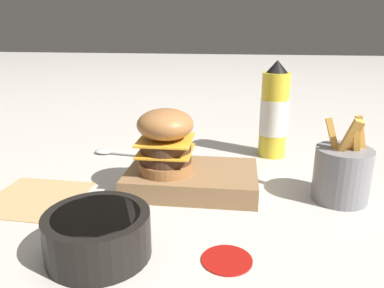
{
  "coord_description": "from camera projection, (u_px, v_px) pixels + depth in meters",
  "views": [
    {
      "loc": [
        0.03,
        -0.65,
        0.3
      ],
      "look_at": [
        -0.05,
        -0.01,
        0.09
      ],
      "focal_mm": 35.0,
      "sensor_mm": 36.0,
      "label": 1
    }
  ],
  "objects": [
    {
      "name": "ground_plane",
      "position": [
        219.0,
        187.0,
        0.71
      ],
      "size": [
        6.0,
        6.0,
        0.0
      ],
      "primitive_type": "plane",
      "color": "#B7B2A8"
    },
    {
      "name": "serving_board",
      "position": [
        192.0,
        179.0,
        0.7
      ],
      "size": [
        0.24,
        0.15,
        0.04
      ],
      "color": "olive",
      "rests_on": "ground_plane"
    },
    {
      "name": "burger",
      "position": [
        166.0,
        140.0,
        0.67
      ],
      "size": [
        0.1,
        0.1,
        0.12
      ],
      "color": "#9E6638",
      "rests_on": "serving_board"
    },
    {
      "name": "ketchup_bottle",
      "position": [
        274.0,
        113.0,
        0.85
      ],
      "size": [
        0.06,
        0.06,
        0.22
      ],
      "color": "yellow",
      "rests_on": "ground_plane"
    },
    {
      "name": "fries_basket",
      "position": [
        342.0,
        172.0,
        0.64
      ],
      "size": [
        0.1,
        0.1,
        0.15
      ],
      "color": "slate",
      "rests_on": "ground_plane"
    },
    {
      "name": "side_bowl",
      "position": [
        98.0,
        233.0,
        0.49
      ],
      "size": [
        0.14,
        0.14,
        0.06
      ],
      "color": "black",
      "rests_on": "ground_plane"
    },
    {
      "name": "spoon",
      "position": [
        113.0,
        152.0,
        0.88
      ],
      "size": [
        0.16,
        0.04,
        0.01
      ],
      "rotation": [
        0.0,
        0.0,
        3.01
      ],
      "color": "silver",
      "rests_on": "ground_plane"
    },
    {
      "name": "ketchup_puddle",
      "position": [
        227.0,
        259.0,
        0.49
      ],
      "size": [
        0.07,
        0.07,
        0.0
      ],
      "color": "#9E140F",
      "rests_on": "ground_plane"
    },
    {
      "name": "parchment_square",
      "position": [
        36.0,
        198.0,
        0.66
      ],
      "size": [
        0.16,
        0.16,
        0.0
      ],
      "color": "tan",
      "rests_on": "ground_plane"
    }
  ]
}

